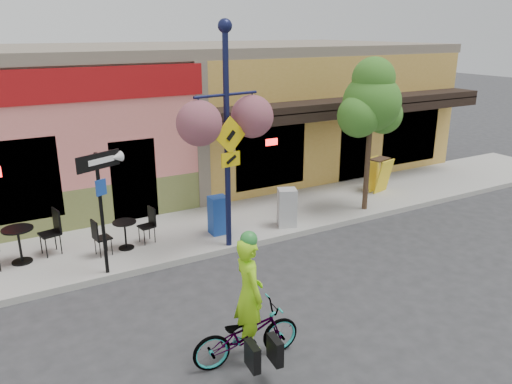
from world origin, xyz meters
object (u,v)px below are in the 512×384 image
(newspaper_box_blue, at_px, (218,215))
(lamp_post, at_px, (227,139))
(building, at_px, (182,111))
(bicycle, at_px, (246,334))
(street_tree, at_px, (369,135))
(newspaper_box_grey, at_px, (287,208))
(cyclist_rider, at_px, (249,308))
(one_way_sign, at_px, (102,215))

(newspaper_box_blue, bearing_deg, lamp_post, -96.47)
(building, bearing_deg, bicycle, -106.83)
(bicycle, height_order, street_tree, street_tree)
(newspaper_box_blue, relative_size, street_tree, 0.23)
(lamp_post, xyz_separation_m, street_tree, (4.47, 0.33, -0.42))
(building, relative_size, newspaper_box_grey, 18.41)
(newspaper_box_grey, height_order, street_tree, street_tree)
(newspaper_box_grey, bearing_deg, street_tree, 22.31)
(lamp_post, xyz_separation_m, newspaper_box_grey, (1.85, 0.35, -2.05))
(cyclist_rider, relative_size, street_tree, 0.43)
(bicycle, xyz_separation_m, newspaper_box_blue, (1.70, 4.57, 0.16))
(one_way_sign, distance_m, street_tree, 7.36)
(building, height_order, bicycle, building)
(building, height_order, one_way_sign, building)
(building, distance_m, bicycle, 11.28)
(newspaper_box_grey, bearing_deg, cyclist_rider, -106.57)
(building, height_order, lamp_post, lamp_post)
(lamp_post, bearing_deg, cyclist_rider, -120.61)
(newspaper_box_blue, bearing_deg, building, 76.98)
(building, xyz_separation_m, street_tree, (2.84, -6.52, 0.02))
(building, distance_m, newspaper_box_blue, 6.48)
(cyclist_rider, xyz_separation_m, one_way_sign, (-1.29, 3.81, 0.52))
(lamp_post, relative_size, street_tree, 1.20)
(cyclist_rider, relative_size, newspaper_box_grey, 1.86)
(cyclist_rider, height_order, one_way_sign, one_way_sign)
(cyclist_rider, bearing_deg, street_tree, -49.81)
(newspaper_box_grey, bearing_deg, bicycle, -106.98)
(lamp_post, bearing_deg, newspaper_box_blue, 74.10)
(one_way_sign, xyz_separation_m, newspaper_box_blue, (2.94, 0.76, -0.81))
(building, bearing_deg, one_way_sign, -123.11)
(building, relative_size, lamp_post, 3.58)
(cyclist_rider, xyz_separation_m, lamp_post, (1.55, 3.81, 1.77))
(building, height_order, cyclist_rider, building)
(bicycle, bearing_deg, newspaper_box_blue, -14.74)
(one_way_sign, bearing_deg, newspaper_box_blue, -9.37)
(newspaper_box_grey, bearing_deg, newspaper_box_blue, -170.65)
(one_way_sign, height_order, newspaper_box_blue, one_way_sign)
(cyclist_rider, xyz_separation_m, newspaper_box_grey, (3.40, 4.16, -0.27))
(one_way_sign, bearing_deg, newspaper_box_grey, -19.66)
(building, xyz_separation_m, newspaper_box_blue, (-1.52, -6.08, -1.62))
(cyclist_rider, bearing_deg, building, -10.90)
(building, xyz_separation_m, one_way_sign, (-4.46, -6.85, -0.81))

